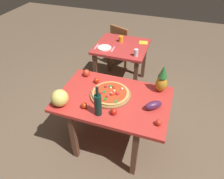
{
  "coord_description": "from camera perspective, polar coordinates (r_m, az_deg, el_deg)",
  "views": [
    {
      "loc": [
        0.55,
        -1.67,
        2.31
      ],
      "look_at": [
        -0.04,
        0.08,
        0.82
      ],
      "focal_mm": 33.03,
      "sensor_mm": 36.0,
      "label": 1
    }
  ],
  "objects": [
    {
      "name": "tomato_near_board",
      "position": [
        2.54,
        -4.26,
        2.52
      ],
      "size": [
        0.07,
        0.07,
        0.07
      ],
      "primitive_type": "sphere",
      "color": "red",
      "rests_on": "display_table"
    },
    {
      "name": "fork_utensil",
      "position": [
        3.38,
        -4.37,
        11.76
      ],
      "size": [
        0.02,
        0.18,
        0.01
      ],
      "primitive_type": "cube",
      "rotation": [
        0.0,
        0.0,
        0.04
      ],
      "color": "silver",
      "rests_on": "background_table"
    },
    {
      "name": "drinking_glass_juice",
      "position": [
        3.52,
        2.51,
        13.81
      ],
      "size": [
        0.07,
        0.07,
        0.09
      ],
      "primitive_type": "cylinder",
      "color": "gold",
      "rests_on": "background_table"
    },
    {
      "name": "tomato_at_corner",
      "position": [
        2.08,
        12.76,
        -8.89
      ],
      "size": [
        0.06,
        0.06,
        0.06
      ],
      "primitive_type": "sphere",
      "color": "red",
      "rests_on": "display_table"
    },
    {
      "name": "pineapple_left",
      "position": [
        2.41,
        13.67,
        2.6
      ],
      "size": [
        0.13,
        0.13,
        0.35
      ],
      "color": "#BF8523",
      "rests_on": "display_table"
    },
    {
      "name": "melon",
      "position": [
        2.26,
        -14.26,
        -2.28
      ],
      "size": [
        0.19,
        0.19,
        0.19
      ],
      "primitive_type": "sphere",
      "color": "#E7D665",
      "rests_on": "display_table"
    },
    {
      "name": "eggplant",
      "position": [
        2.22,
        11.39,
        -4.3
      ],
      "size": [
        0.21,
        0.2,
        0.09
      ],
      "primitive_type": "ellipsoid",
      "rotation": [
        0.0,
        0.0,
        0.71
      ],
      "color": "#4E2044",
      "rests_on": "display_table"
    },
    {
      "name": "background_table",
      "position": [
        3.48,
        2.61,
        10.17
      ],
      "size": [
        0.83,
        0.78,
        0.77
      ],
      "color": "brown",
      "rests_on": "ground_plane"
    },
    {
      "name": "napkin_folded",
      "position": [
        3.54,
        8.67,
        12.71
      ],
      "size": [
        0.16,
        0.14,
        0.01
      ],
      "primitive_type": "cube",
      "rotation": [
        0.0,
        0.0,
        0.18
      ],
      "color": "yellow",
      "rests_on": "background_table"
    },
    {
      "name": "dining_chair",
      "position": [
        4.12,
        2.85,
        12.56
      ],
      "size": [
        0.52,
        0.52,
        0.85
      ],
      "rotation": [
        0.0,
        0.0,
        2.75
      ],
      "color": "#986B42",
      "rests_on": "ground_plane"
    },
    {
      "name": "display_table",
      "position": [
        2.4,
        0.36,
        -4.1
      ],
      "size": [
        1.27,
        0.83,
        0.77
      ],
      "color": "brown",
      "rests_on": "ground_plane"
    },
    {
      "name": "dinner_plate",
      "position": [
        3.33,
        -2.1,
        11.49
      ],
      "size": [
        0.22,
        0.22,
        0.02
      ],
      "primitive_type": "cylinder",
      "color": "white",
      "rests_on": "background_table"
    },
    {
      "name": "pizza",
      "position": [
        2.34,
        -0.37,
        -0.93
      ],
      "size": [
        0.42,
        0.42,
        0.06
      ],
      "color": "tan",
      "rests_on": "pizza_board"
    },
    {
      "name": "wine_bottle",
      "position": [
        2.07,
        -3.93,
        -4.12
      ],
      "size": [
        0.08,
        0.08,
        0.35
      ],
      "color": "black",
      "rests_on": "display_table"
    },
    {
      "name": "ground_plane",
      "position": [
        2.9,
        0.3,
        -13.85
      ],
      "size": [
        10.0,
        10.0,
        0.0
      ],
      "primitive_type": "plane",
      "color": "brown"
    },
    {
      "name": "pizza_board",
      "position": [
        2.36,
        -0.39,
        -1.43
      ],
      "size": [
        0.46,
        0.46,
        0.02
      ],
      "primitive_type": "cylinder",
      "color": "#986B42",
      "rests_on": "display_table"
    },
    {
      "name": "tomato_by_bottle",
      "position": [
        2.13,
        0.52,
        -6.1
      ],
      "size": [
        0.07,
        0.07,
        0.07
      ],
      "primitive_type": "sphere",
      "color": "red",
      "rests_on": "display_table"
    },
    {
      "name": "bell_pepper",
      "position": [
        2.67,
        -7.11,
        4.56
      ],
      "size": [
        0.09,
        0.09,
        0.1
      ],
      "primitive_type": "ellipsoid",
      "color": "red",
      "rests_on": "display_table"
    },
    {
      "name": "drinking_glass_water",
      "position": [
        3.11,
        6.68,
        10.08
      ],
      "size": [
        0.06,
        0.06,
        0.11
      ],
      "primitive_type": "cylinder",
      "color": "silver",
      "rests_on": "background_table"
    },
    {
      "name": "tomato_beside_pepper",
      "position": [
        2.21,
        -7.74,
        -4.38
      ],
      "size": [
        0.07,
        0.07,
        0.07
      ],
      "primitive_type": "sphere",
      "color": "red",
      "rests_on": "display_table"
    },
    {
      "name": "knife_utensil",
      "position": [
        3.29,
        0.23,
        11.07
      ],
      "size": [
        0.02,
        0.18,
        0.01
      ],
      "primitive_type": "cube",
      "rotation": [
        0.0,
        0.0,
        0.02
      ],
      "color": "silver",
      "rests_on": "background_table"
    }
  ]
}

